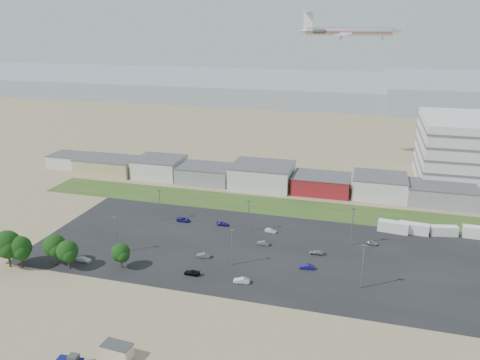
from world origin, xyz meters
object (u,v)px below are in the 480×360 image
(parked_car_10, at_px, (84,259))
(parked_car_12, at_px, (316,252))
(box_trailer_a, at_px, (393,227))
(parked_car_9, at_px, (183,220))
(tree_far_left, at_px, (7,247))
(parked_car_7, at_px, (263,243))
(parked_car_8, at_px, (372,243))
(portable_shed, at_px, (117,351))
(parked_car_3, at_px, (192,273))
(parked_car_6, at_px, (223,224))
(airliner, at_px, (349,31))
(parked_car_1, at_px, (307,267))
(parked_car_13, at_px, (242,280))
(parked_car_11, at_px, (271,231))
(parked_car_4, at_px, (203,255))

(parked_car_10, distance_m, parked_car_12, 59.88)
(box_trailer_a, relative_size, parked_car_9, 2.05)
(tree_far_left, height_order, parked_car_7, tree_far_left)
(parked_car_12, bearing_deg, parked_car_8, 122.72)
(portable_shed, relative_size, parked_car_3, 1.39)
(parked_car_6, xyz_separation_m, parked_car_7, (14.56, -9.33, 0.02))
(box_trailer_a, distance_m, airliner, 87.39)
(box_trailer_a, bearing_deg, parked_car_6, -162.34)
(box_trailer_a, relative_size, parked_car_6, 2.26)
(parked_car_1, xyz_separation_m, parked_car_12, (1.22, 8.44, -0.05))
(parked_car_12, height_order, parked_car_13, parked_car_13)
(parked_car_6, distance_m, parked_car_9, 12.61)
(parked_car_7, bearing_deg, parked_car_1, 56.67)
(parked_car_6, height_order, parked_car_10, parked_car_10)
(airliner, distance_m, parked_car_13, 119.43)
(parked_car_11, distance_m, parked_car_13, 29.12)
(parked_car_1, bearing_deg, parked_car_8, 133.33)
(tree_far_left, height_order, parked_car_3, tree_far_left)
(portable_shed, distance_m, parked_car_11, 61.96)
(parked_car_7, distance_m, parked_car_12, 14.64)
(airliner, distance_m, parked_car_1, 109.19)
(parked_car_7, bearing_deg, parked_car_9, -104.61)
(portable_shed, xyz_separation_m, parked_car_6, (0.60, 60.94, -0.85))
(parked_car_10, bearing_deg, box_trailer_a, -61.58)
(parked_car_10, bearing_deg, tree_far_left, 115.10)
(parked_car_4, bearing_deg, parked_car_12, 102.24)
(parked_car_1, bearing_deg, airliner, 172.86)
(airliner, bearing_deg, parked_car_4, -100.60)
(box_trailer_a, bearing_deg, parked_car_1, -119.29)
(parked_car_9, bearing_deg, parked_car_3, -152.70)
(portable_shed, bearing_deg, box_trailer_a, 59.22)
(parked_car_6, relative_size, parked_car_11, 1.12)
(parked_car_3, distance_m, parked_car_13, 12.52)
(parked_car_4, bearing_deg, parked_car_3, -4.74)
(parked_car_7, distance_m, parked_car_11, 8.41)
(parked_car_4, bearing_deg, parked_car_10, -77.12)
(airliner, xyz_separation_m, parked_car_8, (14.41, -76.71, -54.09))
(parked_car_10, bearing_deg, parked_car_12, -69.76)
(tree_far_left, height_order, parked_car_6, tree_far_left)
(tree_far_left, bearing_deg, portable_shed, -28.02)
(portable_shed, xyz_separation_m, parked_car_3, (2.20, 31.26, -0.82))
(parked_car_11, xyz_separation_m, parked_car_12, (14.30, -10.04, -0.00))
(airliner, distance_m, parked_car_8, 94.96)
(portable_shed, distance_m, parked_car_1, 50.37)
(parked_car_1, relative_size, parked_car_9, 0.88)
(portable_shed, bearing_deg, parked_car_4, 91.87)
(parked_car_6, distance_m, parked_car_7, 17.29)
(parked_car_12, bearing_deg, parked_car_4, -72.82)
(airliner, bearing_deg, parked_car_10, -112.44)
(parked_car_13, bearing_deg, portable_shed, -33.34)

